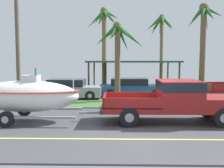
% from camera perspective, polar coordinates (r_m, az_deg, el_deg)
% --- Properties ---
extents(ground, '(36.00, 22.00, 0.11)m').
position_cam_1_polar(ground, '(19.27, 4.02, -2.97)').
color(ground, '#424247').
extents(pickup_truck_towing, '(5.95, 2.16, 1.82)m').
position_cam_1_polar(pickup_truck_towing, '(11.91, 13.95, -3.07)').
color(pickup_truck_towing, maroon).
rests_on(pickup_truck_towing, ground).
extents(boat_on_trailer, '(5.87, 2.38, 2.37)m').
position_cam_1_polar(boat_on_trailer, '(12.30, -18.02, -2.41)').
color(boat_on_trailer, gray).
rests_on(boat_on_trailer, ground).
extents(parked_sedan_near, '(4.41, 1.91, 1.38)m').
position_cam_1_polar(parked_sedan_near, '(18.87, -9.18, -1.10)').
color(parked_sedan_near, '#99999E').
rests_on(parked_sedan_near, ground).
extents(parked_sedan_far, '(4.69, 1.87, 1.38)m').
position_cam_1_polar(parked_sedan_far, '(19.57, 4.18, -0.83)').
color(parked_sedan_far, '#234C89').
rests_on(parked_sedan_far, ground).
extents(carport_awning, '(7.40, 5.18, 2.65)m').
position_cam_1_polar(carport_awning, '(22.60, 4.37, 4.69)').
color(carport_awning, '#4C4238').
rests_on(carport_awning, ground).
extents(palm_tree_near_left, '(3.05, 3.09, 7.31)m').
position_cam_1_polar(palm_tree_near_left, '(23.63, -1.70, 11.58)').
color(palm_tree_near_left, brown).
rests_on(palm_tree_near_left, ground).
extents(palm_tree_near_right, '(2.91, 2.97, 6.98)m').
position_cam_1_polar(palm_tree_near_right, '(25.63, 10.51, 11.15)').
color(palm_tree_near_right, brown).
rests_on(palm_tree_near_right, ground).
extents(palm_tree_mid, '(2.89, 2.57, 7.00)m').
position_cam_1_polar(palm_tree_mid, '(21.64, 19.02, 10.95)').
color(palm_tree_mid, brown).
rests_on(palm_tree_mid, ground).
extents(palm_tree_far_left, '(3.37, 3.14, 5.20)m').
position_cam_1_polar(palm_tree_far_left, '(17.38, 1.51, 8.90)').
color(palm_tree_far_left, brown).
rests_on(palm_tree_far_left, ground).
extents(utility_pole, '(0.24, 1.80, 7.20)m').
position_cam_1_polar(utility_pole, '(16.37, -19.58, 8.53)').
color(utility_pole, brown).
rests_on(utility_pole, ground).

